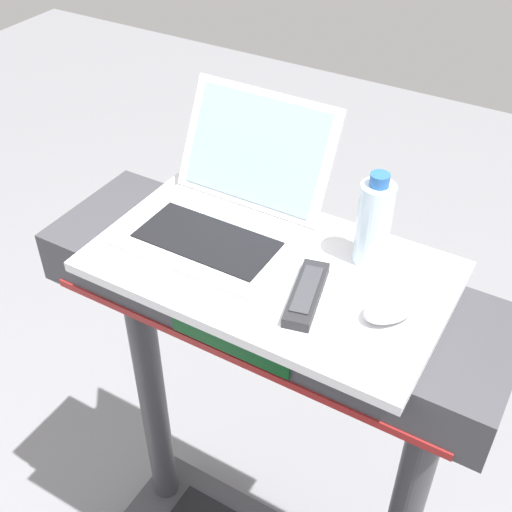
# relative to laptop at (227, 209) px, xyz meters

# --- Properties ---
(desk_board) EXTENTS (0.64, 0.38, 0.02)m
(desk_board) POSITION_rel_laptop_xyz_m (0.12, -0.05, -0.06)
(desk_board) COLOR silver
(desk_board) RESTS_ON treadmill_base
(laptop) EXTENTS (0.32, 0.33, 0.22)m
(laptop) POSITION_rel_laptop_xyz_m (0.00, 0.00, 0.00)
(laptop) COLOR #B7B7BC
(laptop) RESTS_ON desk_board
(computer_mouse) EXTENTS (0.10, 0.12, 0.03)m
(computer_mouse) POSITION_rel_laptop_xyz_m (0.36, -0.07, -0.03)
(computer_mouse) COLOR #B2B2B7
(computer_mouse) RESTS_ON desk_board
(water_bottle) EXTENTS (0.06, 0.06, 0.18)m
(water_bottle) POSITION_rel_laptop_xyz_m (0.27, 0.05, 0.04)
(water_bottle) COLOR silver
(water_bottle) RESTS_ON desk_board
(tv_remote) EXTENTS (0.08, 0.17, 0.02)m
(tv_remote) POSITION_rel_laptop_xyz_m (0.22, -0.10, -0.04)
(tv_remote) COLOR #232326
(tv_remote) RESTS_ON desk_board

